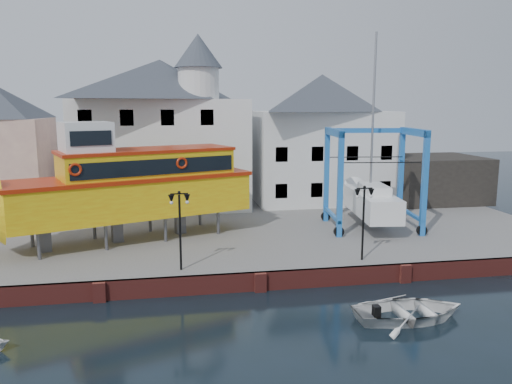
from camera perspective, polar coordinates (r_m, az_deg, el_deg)
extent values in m
plane|color=black|center=(26.35, 0.47, -11.27)|extent=(140.00, 140.00, 0.00)
cube|color=#615E5B|center=(36.58, -2.62, -4.40)|extent=(44.00, 22.00, 1.00)
cube|color=maroon|center=(26.28, 0.43, -10.16)|extent=(44.00, 0.25, 1.00)
cube|color=maroon|center=(26.00, -17.46, -10.87)|extent=(0.60, 0.36, 1.00)
cube|color=maroon|center=(26.13, 0.50, -10.29)|extent=(0.60, 0.36, 1.00)
cube|color=maroon|center=(28.59, 16.67, -8.92)|extent=(0.60, 0.36, 1.00)
cube|color=silver|center=(42.87, -10.62, 4.34)|extent=(14.00, 8.00, 9.00)
pyramid|color=#3A414C|center=(42.73, -10.89, 12.50)|extent=(14.00, 8.00, 3.20)
cube|color=black|center=(39.79, -18.49, -0.64)|extent=(1.00, 0.08, 1.20)
cube|color=black|center=(39.45, -14.18, -0.52)|extent=(1.00, 0.08, 1.20)
cube|color=black|center=(39.33, -9.82, -0.39)|extent=(1.00, 0.08, 1.20)
cube|color=black|center=(39.44, -5.46, -0.26)|extent=(1.00, 0.08, 1.20)
cube|color=black|center=(39.39, -18.73, 3.65)|extent=(1.00, 0.08, 1.20)
cube|color=black|center=(39.04, -14.37, 3.82)|extent=(1.00, 0.08, 1.20)
cube|color=black|center=(38.91, -9.95, 3.96)|extent=(1.00, 0.08, 1.20)
cube|color=black|center=(39.02, -5.53, 4.08)|extent=(1.00, 0.08, 1.20)
cube|color=black|center=(39.20, -18.97, 8.02)|extent=(1.00, 0.08, 1.20)
cube|color=black|center=(38.85, -14.56, 8.22)|extent=(1.00, 0.08, 1.20)
cube|color=black|center=(38.73, -10.09, 8.38)|extent=(1.00, 0.08, 1.20)
cube|color=black|center=(38.84, -5.61, 8.48)|extent=(1.00, 0.08, 1.20)
cylinder|color=silver|center=(40.39, -6.57, 12.21)|extent=(3.20, 3.20, 2.40)
cone|color=#3A414C|center=(40.57, -6.64, 15.74)|extent=(3.80, 3.80, 2.60)
cube|color=silver|center=(45.44, 7.39, 4.09)|extent=(12.00, 8.00, 8.00)
pyramid|color=#3A414C|center=(45.23, 7.55, 11.17)|extent=(12.00, 8.00, 3.20)
cube|color=black|center=(40.81, 2.91, 0.11)|extent=(1.00, 0.08, 1.20)
cube|color=black|center=(41.57, 6.95, 0.23)|extent=(1.00, 0.08, 1.20)
cube|color=black|center=(42.52, 10.82, 0.34)|extent=(1.00, 0.08, 1.20)
cube|color=black|center=(43.67, 14.51, 0.45)|extent=(1.00, 0.08, 1.20)
cube|color=black|center=(40.41, 2.95, 4.31)|extent=(1.00, 0.08, 1.20)
cube|color=black|center=(41.17, 7.03, 4.35)|extent=(1.00, 0.08, 1.20)
cube|color=black|center=(42.14, 10.95, 4.37)|extent=(1.00, 0.08, 1.20)
cube|color=black|center=(43.29, 14.68, 4.37)|extent=(1.00, 0.08, 1.20)
cube|color=black|center=(47.82, 19.58, 1.47)|extent=(8.00, 7.00, 4.00)
cylinder|color=black|center=(26.20, -8.66, -4.62)|extent=(0.12, 0.12, 4.00)
cube|color=black|center=(25.77, -8.78, -0.20)|extent=(0.90, 0.06, 0.06)
sphere|color=black|center=(25.76, -8.78, -0.05)|extent=(0.16, 0.16, 0.16)
cone|color=black|center=(25.81, -9.65, -0.82)|extent=(0.32, 0.32, 0.45)
sphere|color=white|center=(25.85, -9.64, -1.21)|extent=(0.18, 0.18, 0.18)
cone|color=black|center=(25.83, -7.88, -0.76)|extent=(0.32, 0.32, 0.45)
sphere|color=white|center=(25.86, -7.87, -1.16)|extent=(0.18, 0.18, 0.18)
cylinder|color=black|center=(28.19, 12.15, -3.69)|extent=(0.12, 0.12, 4.00)
cube|color=black|center=(27.79, 12.30, 0.42)|extent=(0.90, 0.06, 0.06)
sphere|color=black|center=(27.78, 12.30, 0.56)|extent=(0.16, 0.16, 0.16)
cone|color=black|center=(27.69, 11.51, -0.15)|extent=(0.32, 0.32, 0.45)
sphere|color=white|center=(27.72, 11.50, -0.52)|extent=(0.18, 0.18, 0.18)
cone|color=black|center=(27.99, 13.04, -0.10)|extent=(0.32, 0.32, 0.45)
sphere|color=white|center=(28.02, 13.02, -0.47)|extent=(0.18, 0.18, 0.18)
cylinder|color=#59595E|center=(30.41, -23.57, -5.66)|extent=(0.26, 0.26, 1.59)
cylinder|color=#59595E|center=(33.27, -24.23, -4.42)|extent=(0.26, 0.26, 1.59)
cylinder|color=#59595E|center=(31.03, -16.76, -4.95)|extent=(0.26, 0.26, 1.59)
cylinder|color=#59595E|center=(33.84, -17.99, -3.79)|extent=(0.26, 0.26, 1.59)
cylinder|color=#59595E|center=(32.06, -10.31, -4.21)|extent=(0.26, 0.26, 1.59)
cylinder|color=#59595E|center=(34.79, -12.02, -3.16)|extent=(0.26, 0.26, 1.59)
cylinder|color=#59595E|center=(33.48, -4.35, -3.48)|extent=(0.26, 0.26, 1.59)
cylinder|color=#59595E|center=(36.10, -6.44, -2.53)|extent=(0.26, 0.26, 1.59)
cube|color=#59595E|center=(31.90, -22.97, -4.92)|extent=(0.78, 0.72, 1.59)
cube|color=#59595E|center=(32.67, -15.59, -4.15)|extent=(0.78, 0.72, 1.59)
cube|color=#59595E|center=(33.96, -8.67, -3.37)|extent=(0.78, 0.72, 1.59)
cube|color=orange|center=(32.55, -13.95, -0.60)|extent=(15.29, 9.02, 2.33)
cube|color=#A62309|center=(32.35, -14.05, 1.61)|extent=(15.65, 9.29, 0.23)
cube|color=orange|center=(32.57, -12.31, 3.05)|extent=(11.18, 7.12, 1.69)
cube|color=black|center=(30.84, -11.24, 2.82)|extent=(9.53, 3.66, 0.95)
cube|color=black|center=(34.29, -13.29, 3.43)|extent=(9.53, 3.66, 0.95)
cube|color=#A62309|center=(32.47, -12.38, 4.70)|extent=(11.42, 7.30, 0.19)
cube|color=white|center=(31.45, -18.88, 5.83)|extent=(3.55, 3.55, 1.93)
cube|color=black|center=(30.07, -18.33, 5.86)|extent=(2.18, 0.88, 0.85)
torus|color=#A62309|center=(29.55, -19.96, 2.42)|extent=(0.75, 0.40, 0.74)
torus|color=#A62309|center=(31.33, -8.48, 3.30)|extent=(0.75, 0.40, 0.74)
cube|color=#176EAE|center=(32.60, 9.60, 0.79)|extent=(0.38, 0.38, 6.88)
cylinder|color=black|center=(33.22, 9.44, -4.49)|extent=(0.71, 0.33, 0.69)
cube|color=#176EAE|center=(37.02, 8.06, 1.91)|extent=(0.38, 0.38, 6.88)
cylinder|color=black|center=(37.57, 7.95, -2.77)|extent=(0.71, 0.33, 0.69)
cube|color=#176EAE|center=(34.25, 18.70, 0.84)|extent=(0.38, 0.38, 6.88)
cylinder|color=black|center=(34.84, 18.42, -4.20)|extent=(0.71, 0.33, 0.69)
cube|color=#176EAE|center=(38.48, 16.21, 1.91)|extent=(0.38, 0.38, 6.88)
cylinder|color=black|center=(39.01, 15.99, -2.60)|extent=(0.71, 0.33, 0.69)
cube|color=#176EAE|center=(34.48, 8.92, 6.76)|extent=(0.92, 4.92, 0.48)
cube|color=#176EAE|center=(35.25, 8.68, -2.57)|extent=(0.82, 4.91, 0.21)
cube|color=#176EAE|center=(36.04, 17.65, 6.55)|extent=(0.92, 4.92, 0.48)
cube|color=#176EAE|center=(36.78, 17.19, -2.38)|extent=(0.82, 4.91, 0.21)
cube|color=#176EAE|center=(37.36, 12.40, 6.88)|extent=(5.90, 1.04, 0.34)
cube|color=white|center=(35.76, 13.07, -1.25)|extent=(3.12, 7.59, 1.57)
cone|color=white|center=(39.91, 11.35, -0.05)|extent=(2.43, 1.83, 2.26)
cube|color=#59595E|center=(35.99, 13.00, -3.02)|extent=(0.44, 1.79, 0.69)
cube|color=white|center=(35.10, 13.36, 0.33)|extent=(1.91, 3.11, 0.59)
cylinder|color=#99999E|center=(35.59, 13.24, 8.74)|extent=(0.18, 0.18, 10.81)
cube|color=black|center=(33.63, 14.10, 3.29)|extent=(5.28, 0.75, 0.05)
cube|color=black|center=(37.00, 12.50, 3.93)|extent=(5.28, 0.75, 0.05)
imported|color=white|center=(24.20, 17.13, -13.71)|extent=(5.12, 3.69, 1.05)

